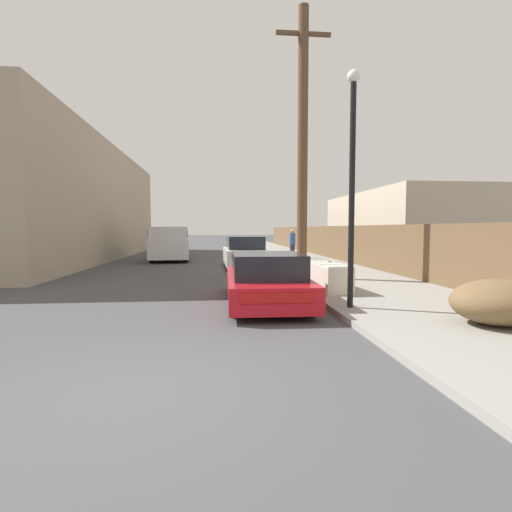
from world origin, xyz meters
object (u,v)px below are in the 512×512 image
Objects in this scene: parked_sports_car_red at (266,280)px; brush_pile at (500,302)px; pickup_truck at (170,244)px; car_parked_mid at (245,253)px; pedestrian at (292,243)px; street_lamp at (352,172)px; discarded_fridge at (330,277)px; utility_pole at (303,142)px.

brush_pile is (3.65, -2.90, -0.05)m from parked_sports_car_red.
parked_sports_car_red is 0.79× the size of pickup_truck.
car_parked_mid is 2.57× the size of pedestrian.
pickup_truck is 3.51× the size of pedestrian.
street_lamp reaches higher than brush_pile.
utility_pole reaches higher than discarded_fridge.
pedestrian reaches higher than parked_sports_car_red.
pedestrian is at bearing 80.97° from utility_pole.
pickup_truck is 0.65× the size of utility_pole.
parked_sports_car_red is at bearing -103.69° from pedestrian.
discarded_fridge is 2.14m from parked_sports_car_red.
pickup_truck reaches higher than brush_pile.
pickup_truck is 15.46m from street_lamp.
car_parked_mid is 0.47× the size of utility_pole.
parked_sports_car_red is 3.09m from street_lamp.
street_lamp is (5.27, -14.40, 1.98)m from pickup_truck.
utility_pole is (1.72, 3.96, 4.06)m from parked_sports_car_red.
utility_pole is at bearing -72.51° from car_parked_mid.
pedestrian is at bearing 53.55° from car_parked_mid.
pedestrian reaches higher than car_parked_mid.
parked_sports_car_red reaches higher than discarded_fridge.
utility_pole reaches higher than brush_pile.
car_parked_mid is at bearing 126.08° from pickup_truck.
pickup_truck is at bearing 110.10° from street_lamp.
pedestrian is at bearing 83.86° from street_lamp.
brush_pile is at bearing -74.22° from utility_pole.
parked_sports_car_red is 4.66m from brush_pile.
brush_pile is 15.74m from pedestrian.
utility_pole is (1.57, -4.70, 3.95)m from car_parked_mid.
discarded_fridge is 13.33m from pickup_truck.
discarded_fridge is at bearing -87.52° from utility_pole.
brush_pile is at bearing -69.63° from discarded_fridge.
street_lamp is at bearing 139.65° from brush_pile.
utility_pole is 5.43× the size of pedestrian.
parked_sports_car_red is 0.51× the size of utility_pole.
parked_sports_car_red is at bearing -91.93° from car_parked_mid.
parked_sports_car_red is 2.70× the size of brush_pile.
brush_pile is (2.03, -1.73, -2.40)m from street_lamp.
discarded_fridge is 0.30× the size of pickup_truck.
car_parked_mid is 12.07m from brush_pile.
utility_pole reaches higher than pickup_truck.
utility_pole is 5.31× the size of brush_pile.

